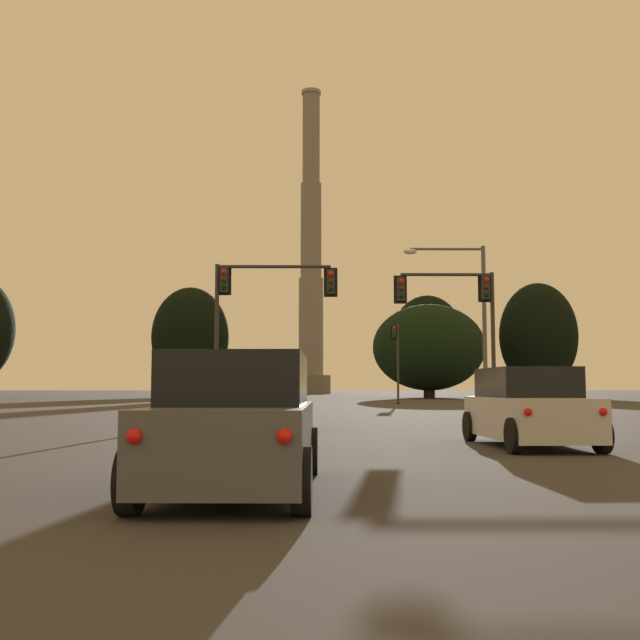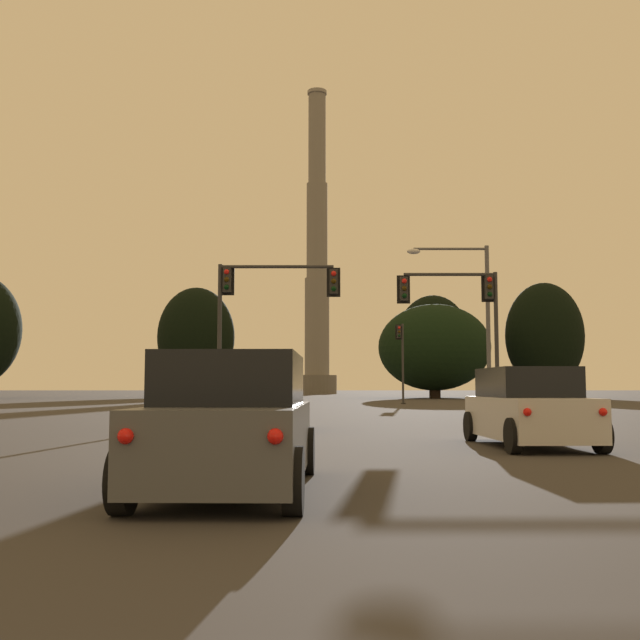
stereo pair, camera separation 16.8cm
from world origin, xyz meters
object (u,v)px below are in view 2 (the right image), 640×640
object	(u,v)px
smokestack	(314,273)
traffic_light_overhead_left	(256,301)
suv_right_lane_second	(524,408)
traffic_light_far_right	(398,352)
traffic_light_overhead_right	(461,308)
hatchback_left_lane_front	(271,410)
suv_left_lane_third	(230,424)
street_lamp	(470,309)

from	to	relation	value
smokestack	traffic_light_overhead_left	bearing A→B (deg)	-90.97
suv_right_lane_second	traffic_light_overhead_left	size ratio (longest dim) A/B	0.76
traffic_light_far_right	traffic_light_overhead_right	distance (m)	29.30
hatchback_left_lane_front	traffic_light_overhead_right	size ratio (longest dim) A/B	0.65
suv_left_lane_third	traffic_light_overhead_right	xyz separation A→B (m)	(7.48, 22.10, 3.96)
suv_left_lane_third	traffic_light_overhead_left	distance (m)	21.36
suv_right_lane_second	traffic_light_overhead_right	size ratio (longest dim) A/B	0.77
traffic_light_overhead_right	suv_right_lane_second	bearing A→B (deg)	-95.36
suv_right_lane_second	hatchback_left_lane_front	world-z (taller)	suv_right_lane_second
hatchback_left_lane_front	suv_left_lane_third	bearing A→B (deg)	-87.71
traffic_light_overhead_left	traffic_light_overhead_right	xyz separation A→B (m)	(8.86, 1.19, -0.14)
suv_left_lane_third	street_lamp	world-z (taller)	street_lamp
suv_left_lane_third	traffic_light_overhead_right	bearing A→B (deg)	72.61
traffic_light_overhead_right	street_lamp	size ratio (longest dim) A/B	0.79
suv_right_lane_second	traffic_light_far_right	bearing A→B (deg)	85.83
suv_right_lane_second	street_lamp	world-z (taller)	street_lamp
traffic_light_overhead_left	smokestack	xyz separation A→B (m)	(1.98, 116.27, 19.04)
suv_left_lane_third	smokestack	world-z (taller)	smokestack
traffic_light_overhead_right	street_lamp	distance (m)	2.85
traffic_light_overhead_right	street_lamp	bearing A→B (deg)	70.21
street_lamp	smokestack	distance (m)	114.27
traffic_light_far_right	traffic_light_overhead_right	bearing A→B (deg)	-90.81
traffic_light_overhead_right	traffic_light_overhead_left	bearing A→B (deg)	-172.38
suv_right_lane_second	smokestack	bearing A→B (deg)	90.59
traffic_light_overhead_right	smokestack	distance (m)	116.87
traffic_light_far_right	street_lamp	size ratio (longest dim) A/B	0.82
hatchback_left_lane_front	suv_left_lane_third	distance (m)	14.35
suv_right_lane_second	traffic_light_overhead_left	xyz separation A→B (m)	(-7.49, 13.42, 4.10)
hatchback_left_lane_front	smokestack	bearing A→B (deg)	90.67
suv_right_lane_second	traffic_light_far_right	xyz separation A→B (m)	(1.79, 43.89, 3.42)
traffic_light_far_right	street_lamp	world-z (taller)	street_lamp
suv_right_lane_second	traffic_light_overhead_right	world-z (taller)	traffic_light_overhead_right
suv_left_lane_third	traffic_light_far_right	bearing A→B (deg)	82.57
smokestack	suv_right_lane_second	bearing A→B (deg)	-87.56
suv_left_lane_third	street_lamp	xyz separation A→B (m)	(8.44, 24.78, 4.17)
suv_left_lane_third	traffic_light_far_right	distance (m)	52.11
hatchback_left_lane_front	smokestack	size ratio (longest dim) A/B	0.07
suv_left_lane_third	traffic_light_far_right	size ratio (longest dim) A/B	0.75
hatchback_left_lane_front	smokestack	world-z (taller)	smokestack
suv_left_lane_third	traffic_light_overhead_left	bearing A→B (deg)	95.09
street_lamp	smokestack	xyz separation A→B (m)	(-7.85, 112.41, 18.97)
suv_left_lane_third	traffic_light_overhead_left	xyz separation A→B (m)	(-1.38, 20.92, 4.10)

